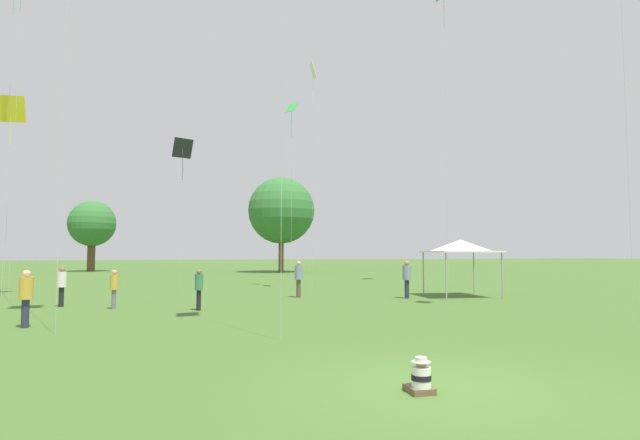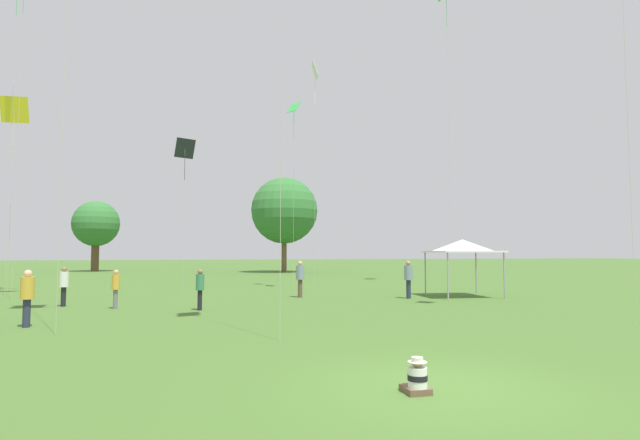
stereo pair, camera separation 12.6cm
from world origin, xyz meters
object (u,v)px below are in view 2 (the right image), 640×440
person_standing_0 (300,276)px  distant_tree_1 (96,224)px  person_standing_1 (200,286)px  distant_tree_0 (284,211)px  person_standing_6 (116,285)px  canopy_tent (462,246)px  person_standing_4 (27,293)px  kite_5 (185,151)px  person_standing_2 (64,283)px  kite_7 (14,113)px  seated_toddler (417,378)px  kite_8 (446,0)px  kite_9 (315,79)px  person_standing_5 (408,276)px  kite_3 (294,117)px

person_standing_0 → distant_tree_1: size_ratio=0.22×
person_standing_1 → distant_tree_0: 36.90m
person_standing_6 → canopy_tent: canopy_tent is taller
person_standing_6 → person_standing_1: bearing=-109.0°
person_standing_4 → kite_5: 16.09m
person_standing_0 → kite_5: 11.01m
person_standing_2 → kite_5: size_ratio=0.18×
distant_tree_1 → canopy_tent: bearing=-59.6°
person_standing_6 → kite_7: bearing=39.4°
person_standing_0 → person_standing_6: 8.63m
kite_5 → kite_7: size_ratio=0.82×
person_standing_1 → person_standing_4: 5.96m
distant_tree_1 → seated_toddler: bearing=-75.8°
person_standing_6 → kite_8: bearing=-59.4°
kite_9 → person_standing_2: bearing=168.3°
seated_toddler → canopy_tent: (9.76, 15.08, 2.28)m
seated_toddler → person_standing_0: person_standing_0 is taller
kite_5 → person_standing_5: bearing=163.9°
person_standing_2 → kite_9: size_ratio=0.12×
person_standing_4 → person_standing_0: bearing=-163.6°
seated_toddler → person_standing_1: 12.83m
person_standing_0 → distant_tree_1: bearing=23.6°
person_standing_2 → person_standing_6: 2.62m
distant_tree_1 → person_standing_0: bearing=-67.8°
kite_7 → canopy_tent: bearing=-150.7°
canopy_tent → kite_8: kite_8 is taller
person_standing_5 → person_standing_6: bearing=-84.7°
person_standing_6 → canopy_tent: 16.15m
seated_toddler → person_standing_2: person_standing_2 is taller
seated_toddler → kite_9: 24.32m
person_standing_5 → distant_tree_1: bearing=-152.6°
kite_7 → distant_tree_1: (-1.14, 32.56, -4.43)m
kite_8 → person_standing_4: bearing=17.7°
seated_toddler → kite_9: (3.55, 20.72, 12.23)m
person_standing_6 → distant_tree_0: (13.00, 33.72, 5.97)m
seated_toddler → canopy_tent: bearing=58.1°
person_standing_0 → distant_tree_1: (-15.97, 39.06, 4.47)m
distant_tree_1 → kite_5: bearing=-72.6°
seated_toddler → person_standing_4: 12.32m
seated_toddler → kite_5: size_ratio=0.06×
kite_5 → kite_9: bearing=-175.9°
person_standing_2 → kite_8: size_ratio=0.08×
kite_8 → distant_tree_0: (-7.40, 23.48, -13.48)m
kite_7 → person_standing_5: bearing=-153.8°
person_standing_0 → kite_3: size_ratio=0.15×
person_standing_6 → distant_tree_0: size_ratio=0.14×
person_standing_1 → kite_8: bearing=66.8°
person_standing_6 → kite_5: 11.98m
canopy_tent → seated_toddler: bearing=-122.9°
kite_5 → kite_9: 8.82m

